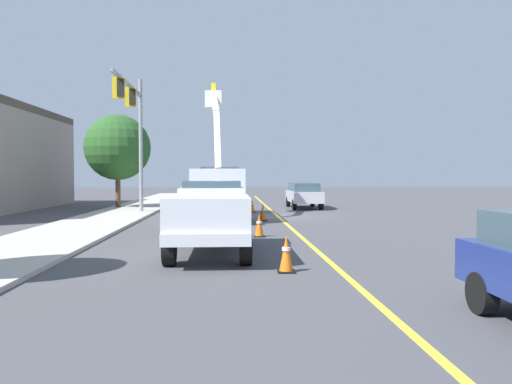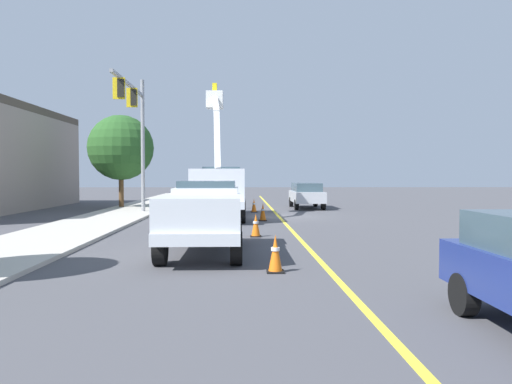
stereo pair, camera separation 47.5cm
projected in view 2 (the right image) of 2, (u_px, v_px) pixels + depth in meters
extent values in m
plane|color=#47474C|center=(279.00, 217.00, 26.34)|extent=(120.00, 120.00, 0.00)
cube|color=#B2ADA3|center=(115.00, 216.00, 26.05)|extent=(60.05, 4.48, 0.12)
cube|color=yellow|center=(279.00, 216.00, 26.34)|extent=(50.00, 0.89, 0.01)
cube|color=white|center=(220.00, 201.00, 25.43)|extent=(8.24, 2.62, 0.36)
cube|color=white|center=(222.00, 185.00, 28.02)|extent=(2.66, 2.39, 1.60)
cube|color=#384C56|center=(222.00, 173.00, 28.20)|extent=(1.83, 2.13, 0.64)
cube|color=white|center=(219.00, 187.00, 24.42)|extent=(5.28, 2.58, 1.80)
cube|color=white|center=(217.00, 140.00, 23.52)|extent=(1.59, 0.43, 2.83)
cube|color=white|center=(216.00, 105.00, 25.45)|extent=(2.85, 0.55, 1.45)
cube|color=white|center=(215.00, 100.00, 26.78)|extent=(0.90, 0.90, 0.90)
cube|color=yellow|center=(215.00, 89.00, 26.76)|extent=(0.36, 0.24, 0.60)
cylinder|color=black|center=(202.00, 205.00, 28.27)|extent=(1.04, 0.36, 1.04)
cylinder|color=black|center=(241.00, 205.00, 28.35)|extent=(1.04, 0.36, 1.04)
cylinder|color=black|center=(196.00, 210.00, 23.93)|extent=(1.04, 0.36, 1.04)
cylinder|color=black|center=(242.00, 210.00, 24.01)|extent=(1.04, 0.36, 1.04)
cylinder|color=black|center=(193.00, 212.00, 22.62)|extent=(1.04, 0.36, 1.04)
cylinder|color=black|center=(242.00, 212.00, 22.70)|extent=(1.04, 0.36, 1.04)
cube|color=silver|center=(204.00, 227.00, 14.03)|extent=(5.63, 2.18, 0.30)
cube|color=silver|center=(207.00, 205.00, 15.24)|extent=(2.04, 1.96, 1.10)
cube|color=#384C56|center=(207.00, 190.00, 15.42)|extent=(1.37, 1.78, 0.56)
cube|color=silver|center=(201.00, 216.00, 13.01)|extent=(3.39, 2.15, 1.10)
cylinder|color=black|center=(179.00, 231.00, 15.86)|extent=(0.84, 0.31, 0.84)
cylinder|color=black|center=(237.00, 231.00, 15.92)|extent=(0.84, 0.31, 0.84)
cylinder|color=black|center=(160.00, 249.00, 12.16)|extent=(0.84, 0.31, 0.84)
cylinder|color=black|center=(236.00, 248.00, 12.23)|extent=(0.84, 0.31, 0.84)
cube|color=silver|center=(306.00, 196.00, 32.72)|extent=(4.83, 1.97, 0.70)
cube|color=#384C56|center=(306.00, 187.00, 32.85)|extent=(3.48, 1.72, 0.60)
cylinder|color=black|center=(323.00, 205.00, 31.14)|extent=(0.68, 0.25, 0.68)
cylinder|color=black|center=(297.00, 205.00, 31.08)|extent=(0.68, 0.25, 0.68)
cylinder|color=black|center=(315.00, 202.00, 34.40)|extent=(0.68, 0.25, 0.68)
cylinder|color=black|center=(291.00, 202.00, 34.34)|extent=(0.68, 0.25, 0.68)
cylinder|color=black|center=(464.00, 294.00, 7.87)|extent=(0.68, 0.25, 0.68)
cube|color=black|center=(275.00, 271.00, 11.33)|extent=(0.40, 0.40, 0.04)
cone|color=orange|center=(275.00, 253.00, 11.31)|extent=(0.32, 0.32, 0.84)
cylinder|color=white|center=(275.00, 249.00, 11.31)|extent=(0.20, 0.20, 0.08)
cube|color=black|center=(256.00, 236.00, 17.79)|extent=(0.40, 0.40, 0.04)
cone|color=orange|center=(256.00, 225.00, 17.78)|extent=(0.32, 0.32, 0.81)
cylinder|color=white|center=(256.00, 222.00, 17.78)|extent=(0.20, 0.20, 0.08)
cube|color=black|center=(263.00, 220.00, 23.92)|extent=(0.40, 0.40, 0.04)
cone|color=orange|center=(263.00, 211.00, 23.90)|extent=(0.32, 0.32, 0.83)
cylinder|color=white|center=(263.00, 210.00, 23.90)|extent=(0.20, 0.20, 0.08)
cube|color=black|center=(254.00, 212.00, 29.37)|extent=(0.40, 0.40, 0.04)
cone|color=orange|center=(254.00, 205.00, 29.36)|extent=(0.32, 0.32, 0.78)
cylinder|color=white|center=(254.00, 204.00, 29.36)|extent=(0.20, 0.20, 0.08)
cylinder|color=gray|center=(143.00, 147.00, 28.51)|extent=(0.22, 0.22, 7.74)
cube|color=gray|center=(129.00, 85.00, 24.94)|extent=(6.94, 0.26, 0.16)
cube|color=gold|center=(132.00, 98.00, 25.65)|extent=(0.13, 0.56, 1.00)
cube|color=black|center=(134.00, 98.00, 25.65)|extent=(0.20, 0.32, 0.84)
cube|color=gold|center=(119.00, 88.00, 22.88)|extent=(0.13, 0.56, 1.00)
cube|color=black|center=(121.00, 88.00, 22.88)|extent=(0.20, 0.32, 0.84)
cylinder|color=brown|center=(121.00, 189.00, 32.42)|extent=(0.32, 0.32, 2.53)
sphere|color=#285623|center=(121.00, 148.00, 32.32)|extent=(4.29, 4.29, 4.29)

